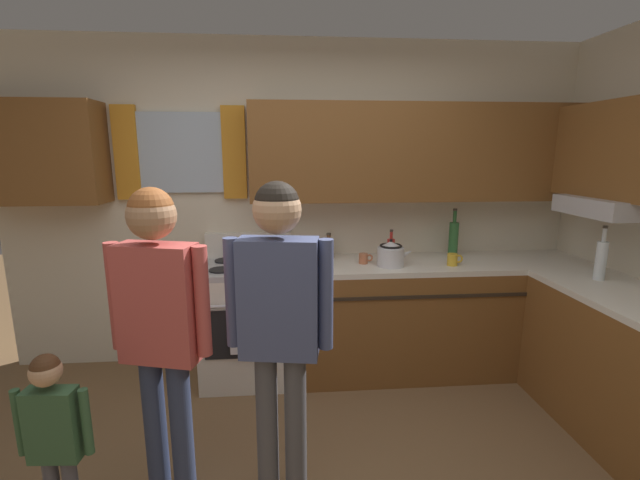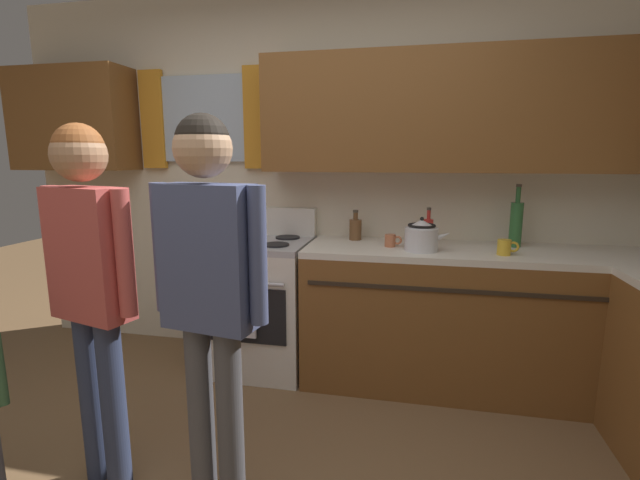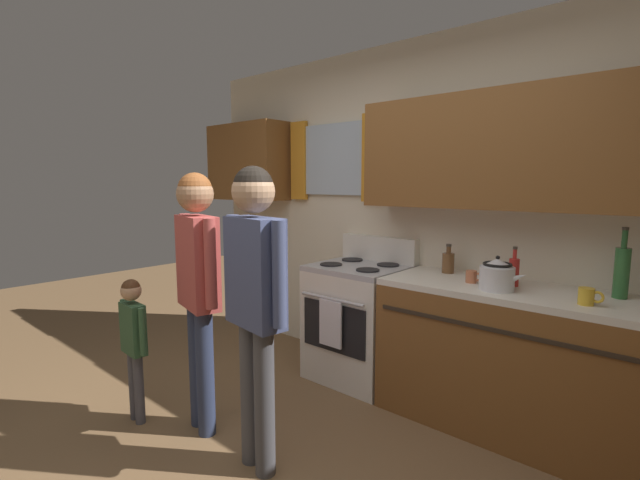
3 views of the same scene
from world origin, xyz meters
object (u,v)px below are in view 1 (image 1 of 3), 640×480
bottle_wine_green (453,238)px  cup_terracotta (364,258)px  stove_oven (248,319)px  adult_in_plaid (279,311)px  bottle_squat_brown (329,249)px  stovetop_kettle (391,254)px  small_child (54,432)px  bottle_sauce_red (391,249)px  bottle_tall_clear (601,259)px  adult_holding_child (160,315)px  mug_mustard_yellow (453,259)px

bottle_wine_green → cup_terracotta: bearing=-167.7°
stove_oven → adult_in_plaid: 1.42m
bottle_squat_brown → stovetop_kettle: bearing=-32.8°
adult_in_plaid → small_child: (-0.95, -0.20, -0.43)m
bottle_sauce_red → cup_terracotta: bearing=-160.5°
bottle_wine_green → small_child: bottle_wine_green is taller
stove_oven → bottle_sauce_red: bottle_sauce_red is taller
bottle_tall_clear → stovetop_kettle: (-1.30, 0.46, -0.05)m
bottle_sauce_red → small_child: 2.41m
small_child → bottle_squat_brown: bearing=51.0°
stovetop_kettle → adult_in_plaid: (-0.82, -1.17, 0.02)m
stove_oven → bottle_tall_clear: size_ratio=3.00×
stovetop_kettle → small_child: stovetop_kettle is taller
bottle_wine_green → adult_holding_child: adult_holding_child is taller
bottle_tall_clear → adult_in_plaid: 2.24m
small_child → adult_holding_child: bearing=29.1°
bottle_wine_green → adult_in_plaid: 2.00m
cup_terracotta → stove_oven: bearing=178.4°
stove_oven → adult_holding_child: (-0.29, -1.26, 0.54)m
bottle_wine_green → stovetop_kettle: bearing=-156.2°
bottle_wine_green → adult_in_plaid: size_ratio=0.24×
bottle_wine_green → bottle_tall_clear: (0.72, -0.72, -0.01)m
stovetop_kettle → bottle_wine_green: bearing=23.8°
bottle_squat_brown → adult_in_plaid: bearing=-104.8°
cup_terracotta → small_child: size_ratio=0.12×
bottle_tall_clear → mug_mustard_yellow: 0.95m
bottle_sauce_red → adult_holding_child: bearing=-137.1°
bottle_wine_green → bottle_tall_clear: size_ratio=1.07×
adult_holding_child → stovetop_kettle: bearing=39.8°
bottle_sauce_red → bottle_squat_brown: (-0.48, 0.11, -0.02)m
bottle_squat_brown → bottle_tall_clear: bottle_tall_clear is taller
bottle_sauce_red → adult_in_plaid: bearing=-122.9°
stovetop_kettle → small_child: 2.27m
bottle_wine_green → bottle_sauce_red: bearing=-170.9°
bottle_tall_clear → small_child: bottle_tall_clear is taller
bottle_squat_brown → stovetop_kettle: (0.44, -0.28, 0.02)m
stove_oven → bottle_squat_brown: bearing=14.7°
adult_holding_child → bottle_wine_green: bearing=35.6°
stove_oven → adult_holding_child: 1.40m
bottle_tall_clear → small_child: bearing=-163.7°
stove_oven → bottle_wine_green: bottle_wine_green is taller
bottle_squat_brown → mug_mustard_yellow: bearing=-18.6°
bottle_squat_brown → mug_mustard_yellow: size_ratio=1.71×
bottle_squat_brown → cup_terracotta: size_ratio=1.88×
bottle_sauce_red → cup_terracotta: (-0.23, -0.08, -0.05)m
bottle_squat_brown → bottle_tall_clear: bearing=-23.2°
bottle_squat_brown → cup_terracotta: (0.25, -0.19, -0.04)m
bottle_squat_brown → bottle_sauce_red: bearing=-13.2°
stove_oven → adult_holding_child: adult_holding_child is taller
mug_mustard_yellow → small_child: (-2.24, -1.34, -0.36)m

